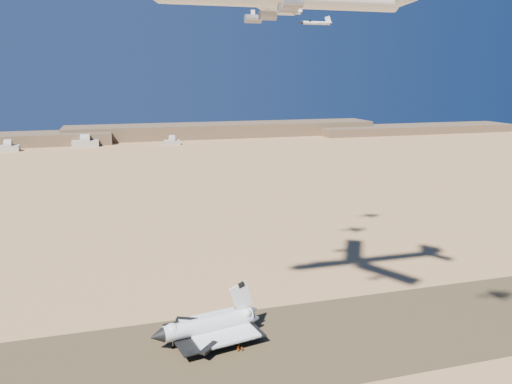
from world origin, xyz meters
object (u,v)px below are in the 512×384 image
object	(u,v)px
crew_b	(238,349)
crew_c	(242,349)
shuttle	(208,326)
crew_a	(239,344)
chase_jet_d	(316,23)
chase_jet_c	(282,12)

from	to	relation	value
crew_b	crew_c	xyz separation A→B (m)	(1.08, -0.27, -0.05)
shuttle	crew_c	bearing A→B (deg)	-58.84
shuttle	crew_a	bearing A→B (deg)	-48.77
crew_c	crew_a	bearing A→B (deg)	-60.88
crew_c	shuttle	bearing A→B (deg)	-20.67
crew_c	chase_jet_d	bearing A→B (deg)	-99.12
shuttle	crew_c	world-z (taller)	shuttle
crew_a	chase_jet_c	world-z (taller)	chase_jet_c
chase_jet_c	chase_jet_d	bearing A→B (deg)	52.89
chase_jet_c	chase_jet_d	distance (m)	32.10
shuttle	chase_jet_c	bearing A→B (deg)	32.88
shuttle	chase_jet_c	distance (m)	109.45
chase_jet_c	crew_c	bearing A→B (deg)	-114.70
crew_b	chase_jet_d	distance (m)	130.45
crew_b	chase_jet_d	xyz separation A→B (m)	(49.62, 65.73, 101.16)
crew_a	crew_c	xyz separation A→B (m)	(0.10, -2.89, -0.04)
crew_a	chase_jet_d	bearing A→B (deg)	-26.38
crew_a	crew_c	bearing A→B (deg)	-166.86
crew_b	chase_jet_c	world-z (taller)	chase_jet_c
crew_a	chase_jet_c	bearing A→B (deg)	-22.17
chase_jet_d	chase_jet_c	bearing A→B (deg)	-131.70
shuttle	chase_jet_d	bearing A→B (deg)	33.78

